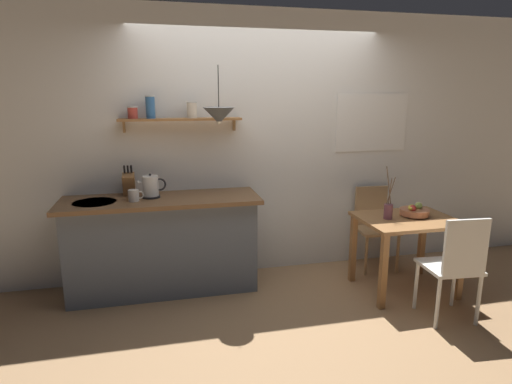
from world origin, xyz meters
name	(u,v)px	position (x,y,z in m)	size (l,w,h in m)	color
ground_plane	(272,293)	(0.00, 0.00, 0.00)	(14.00, 14.00, 0.00)	#A87F56
back_wall	(276,145)	(0.21, 0.65, 1.35)	(6.80, 0.11, 2.70)	white
kitchen_counter	(163,244)	(-1.00, 0.32, 0.47)	(1.83, 0.63, 0.93)	slate
wall_shelf	(172,115)	(-0.86, 0.49, 1.68)	(1.15, 0.20, 0.34)	#9E6B3D
dining_table	(406,231)	(1.27, -0.21, 0.60)	(0.89, 0.70, 0.73)	#9E6B3D
dining_chair_near	(455,263)	(1.32, -0.84, 0.52)	(0.45, 0.43, 0.93)	white
dining_chair_far	(374,223)	(1.27, 0.41, 0.50)	(0.44, 0.41, 0.88)	tan
fruit_bowl	(414,211)	(1.36, -0.16, 0.78)	(0.27, 0.27, 0.13)	#BC704C
twig_vase	(388,210)	(1.07, -0.19, 0.81)	(0.09, 0.08, 0.50)	brown
electric_kettle	(151,187)	(-1.08, 0.34, 1.03)	(0.25, 0.17, 0.23)	black
knife_block	(129,184)	(-1.29, 0.48, 1.04)	(0.11, 0.17, 0.30)	#9E6B3D
coffee_mug_by_sink	(134,195)	(-1.24, 0.24, 0.98)	(0.14, 0.10, 0.10)	white
pendant_lamp	(219,116)	(-0.46, 0.16, 1.69)	(0.28, 0.28, 0.51)	black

